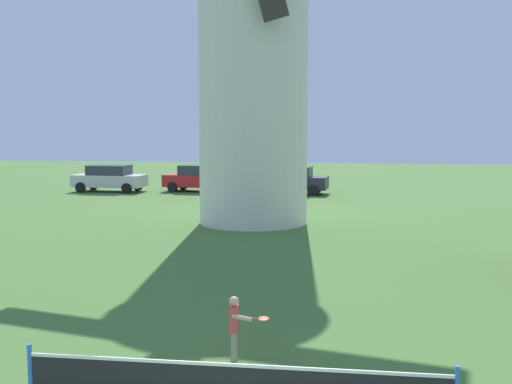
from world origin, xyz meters
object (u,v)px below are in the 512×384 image
player_far (236,324)px  parked_car_red (201,178)px  parked_car_silver (109,178)px  parked_car_black (290,180)px  windmill (253,22)px

player_far → parked_car_red: 26.73m
parked_car_red → player_far: bearing=-75.9°
parked_car_silver → player_far: bearing=-64.8°
player_far → parked_car_black: (-1.19, 25.46, 0.20)m
parked_car_black → windmill: bearing=-93.1°
parked_car_red → parked_car_black: 5.32m
parked_car_silver → parked_car_red: bearing=8.1°
parked_car_silver → parked_car_black: size_ratio=0.98×
windmill → player_far: 16.36m
windmill → parked_car_silver: (-10.05, 10.60, -7.03)m
windmill → parked_car_red: size_ratio=3.69×
parked_car_red → parked_car_black: (5.30, -0.47, -0.00)m
player_far → parked_car_black: bearing=92.7°
player_far → parked_car_silver: size_ratio=0.25×
parked_car_silver → parked_car_black: (10.65, 0.29, 0.00)m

